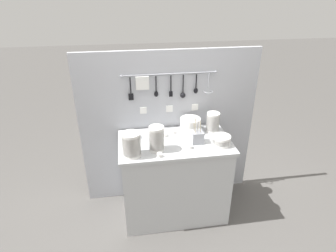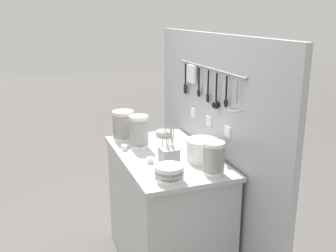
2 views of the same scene
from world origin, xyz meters
TOP-DOWN VIEW (x-y plane):
  - ground_plane at (0.00, 0.00)m, footprint 20.00×20.00m
  - counter at (0.00, 0.00)m, footprint 1.10×0.64m
  - back_wall at (-0.00, 0.35)m, footprint 1.90×0.11m
  - bowl_stack_short_front at (-0.19, -0.14)m, footprint 0.14×0.14m
  - bowl_stack_wide_centre at (0.43, -0.14)m, footprint 0.17×0.17m
  - bowl_stack_back_corner at (0.43, 0.15)m, footprint 0.13×0.13m
  - bowl_stack_tall_left at (-0.43, -0.20)m, footprint 0.16×0.16m
  - plate_stack at (0.20, 0.18)m, footprint 0.21×0.21m
  - steel_mixing_bowl at (-0.41, 0.13)m, footprint 0.13×0.13m
  - cutlery_caddy at (0.21, -0.05)m, footprint 0.11×0.11m
  - cup_edge_far at (-0.08, 0.12)m, footprint 0.05×0.05m
  - cup_back_right at (0.12, -0.15)m, footprint 0.05×0.05m
  - cup_by_caddy at (-0.18, -0.25)m, footprint 0.05×0.05m
  - cup_front_right at (0.02, 0.17)m, footprint 0.05×0.05m

SIDE VIEW (x-z plane):
  - ground_plane at x=0.00m, z-range 0.00..0.00m
  - counter at x=0.00m, z-range 0.00..0.89m
  - back_wall at x=0.00m, z-range 0.00..1.72m
  - cup_edge_far at x=-0.08m, z-range 0.89..0.93m
  - cup_back_right at x=0.12m, z-range 0.89..0.93m
  - cup_by_caddy at x=-0.18m, z-range 0.89..0.93m
  - cup_front_right at x=0.02m, z-range 0.89..0.93m
  - steel_mixing_bowl at x=-0.41m, z-range 0.89..0.93m
  - bowl_stack_wide_centre at x=0.43m, z-range 0.89..0.99m
  - cutlery_caddy at x=0.21m, z-range 0.82..1.09m
  - plate_stack at x=0.20m, z-range 0.89..1.04m
  - bowl_stack_back_corner at x=0.43m, z-range 0.89..1.10m
  - bowl_stack_tall_left at x=-0.43m, z-range 0.89..1.12m
  - bowl_stack_short_front at x=-0.19m, z-range 0.89..1.13m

